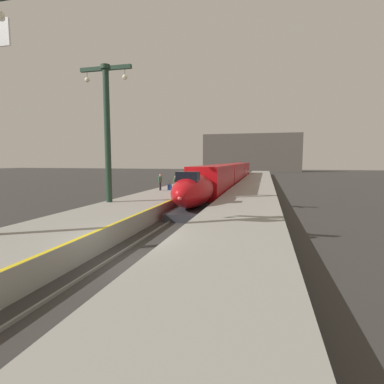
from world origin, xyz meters
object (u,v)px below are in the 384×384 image
object	(u,v)px
station_column_mid	(107,122)
rolling_suitcase	(170,187)
passenger_mid_platform	(176,183)
highspeed_train_main	(230,175)
passenger_near_edge	(160,181)

from	to	relation	value
station_column_mid	rolling_suitcase	world-z (taller)	station_column_mid
station_column_mid	rolling_suitcase	xyz separation A→B (m)	(1.62, 9.51, -5.60)
passenger_mid_platform	station_column_mid	bearing A→B (deg)	-116.02
station_column_mid	highspeed_train_main	bearing A→B (deg)	77.52
rolling_suitcase	passenger_mid_platform	bearing A→B (deg)	-62.10
passenger_near_edge	passenger_mid_platform	distance (m)	3.56
highspeed_train_main	passenger_near_edge	distance (m)	18.30
highspeed_train_main	passenger_near_edge	world-z (taller)	highspeed_train_main
highspeed_train_main	passenger_mid_platform	size ratio (longest dim) A/B	34.15
station_column_mid	passenger_near_edge	xyz separation A→B (m)	(0.72, 9.11, -4.92)
station_column_mid	passenger_mid_platform	distance (m)	8.79
passenger_mid_platform	highspeed_train_main	bearing A→B (deg)	82.34
highspeed_train_main	passenger_mid_platform	xyz separation A→B (m)	(-2.71, -20.12, 0.09)
rolling_suitcase	passenger_near_edge	bearing A→B (deg)	-155.96
highspeed_train_main	passenger_near_edge	bearing A→B (deg)	-106.43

